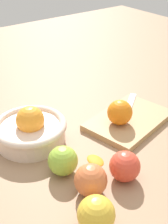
% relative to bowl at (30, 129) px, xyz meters
% --- Properties ---
extents(ground_plane, '(2.40, 2.40, 0.00)m').
position_rel_bowl_xyz_m(ground_plane, '(0.14, -0.12, -0.04)').
color(ground_plane, '#997556').
extents(bowl, '(0.20, 0.20, 0.11)m').
position_rel_bowl_xyz_m(bowl, '(0.00, 0.00, 0.00)').
color(bowl, beige).
rests_on(bowl, ground_plane).
extents(cutting_board, '(0.28, 0.22, 0.02)m').
position_rel_bowl_xyz_m(cutting_board, '(0.28, -0.09, -0.03)').
color(cutting_board, tan).
rests_on(cutting_board, ground_plane).
extents(orange_on_board, '(0.07, 0.07, 0.07)m').
position_rel_bowl_xyz_m(orange_on_board, '(0.23, -0.10, 0.02)').
color(orange_on_board, orange).
rests_on(orange_on_board, cutting_board).
extents(knife, '(0.14, 0.10, 0.01)m').
position_rel_bowl_xyz_m(knife, '(0.31, -0.06, -0.02)').
color(knife, silver).
rests_on(knife, cutting_board).
extents(apple_front_left, '(0.07, 0.07, 0.07)m').
position_rel_bowl_xyz_m(apple_front_left, '(0.10, -0.26, -0.00)').
color(apple_front_left, '#D6422D').
rests_on(apple_front_left, ground_plane).
extents(apple_front_left_2, '(0.07, 0.07, 0.07)m').
position_rel_bowl_xyz_m(apple_front_left_2, '(0.01, -0.25, -0.00)').
color(apple_front_left_2, '#CC6638').
rests_on(apple_front_left_2, ground_plane).
extents(apple_front_left_3, '(0.07, 0.07, 0.07)m').
position_rel_bowl_xyz_m(apple_front_left_3, '(-0.04, -0.33, -0.00)').
color(apple_front_left_3, gold).
rests_on(apple_front_left_3, ground_plane).
extents(apple_front_left_4, '(0.07, 0.07, 0.07)m').
position_rel_bowl_xyz_m(apple_front_left_4, '(0.00, -0.16, -0.00)').
color(apple_front_left_4, '#8EB738').
rests_on(apple_front_left_4, ground_plane).
extents(citrus_peel, '(0.04, 0.05, 0.01)m').
position_rel_bowl_xyz_m(citrus_peel, '(0.09, -0.17, -0.03)').
color(citrus_peel, orange).
rests_on(citrus_peel, ground_plane).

